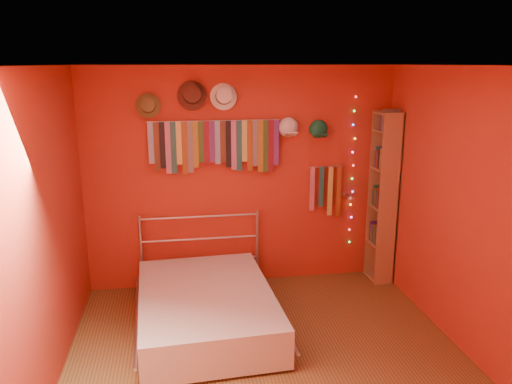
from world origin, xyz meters
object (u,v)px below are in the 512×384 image
tie_rack (216,144)px  bookshelf (386,197)px  bed (206,308)px  reading_lamp (350,198)px

tie_rack → bookshelf: bookshelf is taller
bookshelf → bed: size_ratio=1.06×
tie_rack → reading_lamp: 1.64m
bed → reading_lamp: bearing=22.4°
reading_lamp → bed: (-1.71, -0.81, -0.82)m
tie_rack → bookshelf: (1.95, -0.15, -0.64)m
tie_rack → bookshelf: 2.06m
reading_lamp → bookshelf: bearing=1.3°
tie_rack → bookshelf: size_ratio=0.72×
reading_lamp → bed: size_ratio=0.16×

